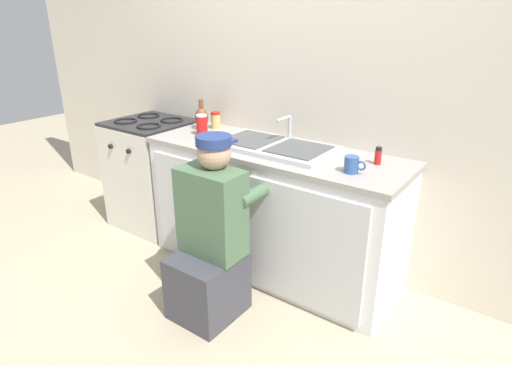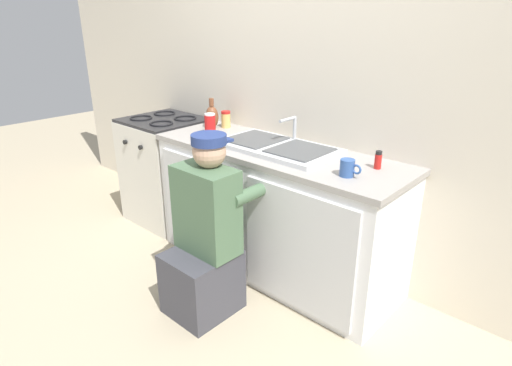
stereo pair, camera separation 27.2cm
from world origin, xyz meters
The scene contains 12 objects.
ground_plane centered at (0.00, 0.00, 0.00)m, with size 12.00×12.00×0.00m, color tan.
back_wall centered at (0.00, 0.65, 1.25)m, with size 6.00×0.10×2.50m, color beige.
counter_cabinet centered at (0.00, 0.29, 0.43)m, with size 1.76×0.62×0.86m.
countertop centered at (0.00, 0.30, 0.88)m, with size 1.80×0.62×0.04m, color #9E9993.
sink_double_basin centered at (0.00, 0.30, 0.91)m, with size 0.80×0.44×0.19m.
stove_range centered at (-1.23, 0.30, 0.46)m, with size 0.63×0.62×0.92m.
plumber_person centered at (-0.02, -0.33, 0.46)m, with size 0.42×0.61×1.10m.
spice_bottle_red centered at (0.67, 0.40, 0.94)m, with size 0.04×0.04×0.10m.
soda_cup_red centered at (-0.61, 0.27, 0.97)m, with size 0.08×0.08×0.15m.
coffee_mug centered at (0.60, 0.18, 0.94)m, with size 0.13×0.08×0.09m.
vase_decorative centered at (-0.73, 0.40, 0.98)m, with size 0.10×0.10×0.23m.
condiment_jar centered at (-0.66, 0.48, 0.96)m, with size 0.07×0.07×0.13m.
Camera 1 is at (1.49, -1.95, 1.72)m, focal length 30.00 mm.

